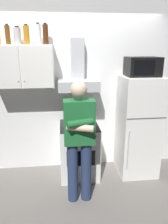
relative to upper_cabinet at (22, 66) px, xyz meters
name	(u,v)px	position (x,y,z in m)	size (l,w,h in m)	color
ground_plane	(84,182)	(0.85, -0.37, -1.75)	(7.00, 7.00, 0.00)	slate
back_wall_tiled	(80,90)	(0.85, 0.23, -0.40)	(4.80, 0.10, 2.70)	white
upper_cabinet	(22,66)	(0.00, 0.00, 0.00)	(0.90, 0.37, 0.60)	white
stove_oven	(79,150)	(0.80, -0.13, -1.32)	(0.60, 0.62, 0.87)	white
range_hood	(78,76)	(0.80, 0.00, -0.15)	(0.60, 0.44, 0.75)	#B7BABF
refrigerator	(138,126)	(1.75, -0.12, -0.95)	(0.60, 0.62, 1.60)	white
microwave	(142,67)	(1.75, -0.11, -0.01)	(0.48, 0.37, 0.28)	black
person_standing	(79,139)	(0.75, -0.73, -0.85)	(0.38, 0.33, 1.64)	navy
bottle_beer_brown	(8,35)	(-0.16, -0.01, 0.42)	(0.07, 0.07, 0.26)	brown
bottle_canister_steel	(18,36)	(-0.03, 0.01, 0.41)	(0.10, 0.10, 0.24)	#B2B5BA
bottle_liquor_amber	(27,35)	(0.10, -0.03, 0.42)	(0.08, 0.08, 0.26)	#B7721E
bottle_vodka_clear	(38,34)	(0.25, 0.01, 0.44)	(0.07, 0.07, 0.29)	silver
bottle_rum_dark	(46,34)	(0.35, 0.02, 0.44)	(0.07, 0.07, 0.28)	#47230F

